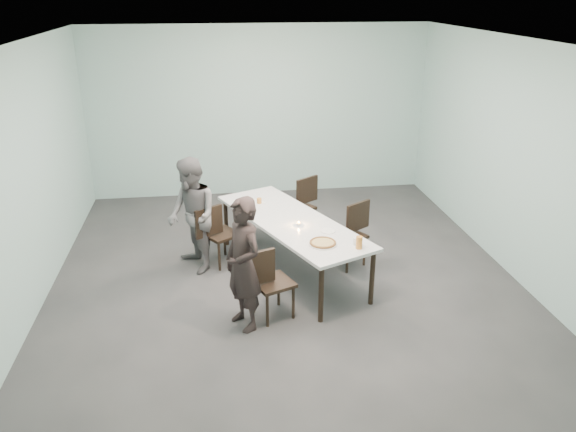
{
  "coord_description": "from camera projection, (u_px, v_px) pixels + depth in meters",
  "views": [
    {
      "loc": [
        -0.87,
        -6.39,
        3.57
      ],
      "look_at": [
        0.0,
        -0.18,
        1.0
      ],
      "focal_mm": 35.0,
      "sensor_mm": 36.0,
      "label": 1
    }
  ],
  "objects": [
    {
      "name": "ground",
      "position": [
        286.0,
        282.0,
        7.32
      ],
      "size": [
        7.0,
        7.0,
        0.0
      ],
      "primitive_type": "plane",
      "color": "#333335",
      "rests_on": "ground"
    },
    {
      "name": "room_shell",
      "position": [
        286.0,
        129.0,
        6.55
      ],
      "size": [
        6.02,
        7.02,
        3.01
      ],
      "color": "#9EC7C3",
      "rests_on": "ground"
    },
    {
      "name": "table",
      "position": [
        292.0,
        224.0,
        7.33
      ],
      "size": [
        1.87,
        2.74,
        0.75
      ],
      "rotation": [
        0.0,
        0.0,
        0.41
      ],
      "color": "white",
      "rests_on": "ground"
    },
    {
      "name": "chair_near_left",
      "position": [
        267.0,
        279.0,
        6.35
      ],
      "size": [
        0.65,
        0.55,
        0.87
      ],
      "rotation": [
        0.0,
        0.0,
        0.4
      ],
      "color": "black",
      "rests_on": "ground"
    },
    {
      "name": "chair_far_left",
      "position": [
        216.0,
        231.0,
        7.59
      ],
      "size": [
        0.63,
        0.58,
        0.87
      ],
      "rotation": [
        0.0,
        0.0,
        0.6
      ],
      "color": "black",
      "rests_on": "ground"
    },
    {
      "name": "chair_near_right",
      "position": [
        352.0,
        230.0,
        7.63
      ],
      "size": [
        0.64,
        0.58,
        0.87
      ],
      "rotation": [
        0.0,
        0.0,
        3.71
      ],
      "color": "black",
      "rests_on": "ground"
    },
    {
      "name": "chair_far_right",
      "position": [
        302.0,
        202.0,
        8.61
      ],
      "size": [
        0.63,
        0.58,
        0.87
      ],
      "rotation": [
        0.0,
        0.0,
        3.74
      ],
      "color": "black",
      "rests_on": "ground"
    },
    {
      "name": "diner_near",
      "position": [
        243.0,
        265.0,
        6.1
      ],
      "size": [
        0.59,
        0.67,
        1.54
      ],
      "primitive_type": "imported",
      "rotation": [
        0.0,
        0.0,
        -1.08
      ],
      "color": "black",
      "rests_on": "ground"
    },
    {
      "name": "diner_far",
      "position": [
        192.0,
        216.0,
        7.37
      ],
      "size": [
        0.83,
        0.92,
        1.55
      ],
      "primitive_type": "imported",
      "rotation": [
        0.0,
        0.0,
        -1.18
      ],
      "color": "slate",
      "rests_on": "ground"
    },
    {
      "name": "pizza",
      "position": [
        323.0,
        243.0,
        6.61
      ],
      "size": [
        0.34,
        0.34,
        0.04
      ],
      "color": "white",
      "rests_on": "table"
    },
    {
      "name": "side_plate",
      "position": [
        328.0,
        231.0,
        6.96
      ],
      "size": [
        0.18,
        0.18,
        0.01
      ],
      "primitive_type": "cylinder",
      "color": "white",
      "rests_on": "table"
    },
    {
      "name": "beer_glass",
      "position": [
        359.0,
        243.0,
        6.49
      ],
      "size": [
        0.08,
        0.08,
        0.15
      ],
      "primitive_type": "cylinder",
      "color": "#C77A2B",
      "rests_on": "table"
    },
    {
      "name": "water_tumbler",
      "position": [
        357.0,
        241.0,
        6.59
      ],
      "size": [
        0.08,
        0.08,
        0.09
      ],
      "primitive_type": "cylinder",
      "color": "silver",
      "rests_on": "table"
    },
    {
      "name": "tealight",
      "position": [
        299.0,
        224.0,
        7.13
      ],
      "size": [
        0.06,
        0.06,
        0.05
      ],
      "color": "silver",
      "rests_on": "table"
    },
    {
      "name": "amber_tumbler",
      "position": [
        259.0,
        201.0,
        7.84
      ],
      "size": [
        0.07,
        0.07,
        0.08
      ],
      "primitive_type": "cylinder",
      "color": "#C77A2B",
      "rests_on": "table"
    },
    {
      "name": "menu",
      "position": [
        253.0,
        203.0,
        7.88
      ],
      "size": [
        0.36,
        0.32,
        0.01
      ],
      "primitive_type": "cube",
      "rotation": [
        0.0,
        0.0,
        0.41
      ],
      "color": "silver",
      "rests_on": "table"
    }
  ]
}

